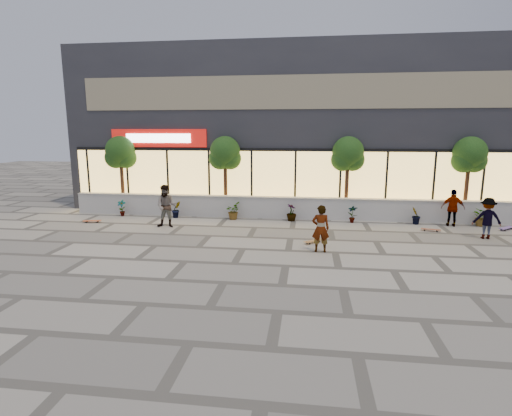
# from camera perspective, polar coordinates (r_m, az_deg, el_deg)

# --- Properties ---
(ground) EXTENTS (80.00, 80.00, 0.00)m
(ground) POSITION_cam_1_polar(r_m,az_deg,el_deg) (12.65, 4.25, -8.25)
(ground) COLOR #A7A191
(ground) RESTS_ON ground
(planter_wall) EXTENTS (22.00, 0.42, 1.04)m
(planter_wall) POSITION_cam_1_polar(r_m,az_deg,el_deg) (19.28, 5.47, 0.03)
(planter_wall) COLOR beige
(planter_wall) RESTS_ON ground
(retail_building) EXTENTS (24.00, 9.17, 8.50)m
(retail_building) POSITION_cam_1_polar(r_m,az_deg,el_deg) (24.42, 6.10, 11.08)
(retail_building) COLOR #27282D
(retail_building) RESTS_ON ground
(shrub_a) EXTENTS (0.43, 0.29, 0.81)m
(shrub_a) POSITION_cam_1_polar(r_m,az_deg,el_deg) (20.86, -18.63, -0.00)
(shrub_a) COLOR #133812
(shrub_a) RESTS_ON ground
(shrub_b) EXTENTS (0.57, 0.57, 0.81)m
(shrub_b) POSITION_cam_1_polar(r_m,az_deg,el_deg) (19.80, -11.32, -0.20)
(shrub_b) COLOR #133812
(shrub_b) RESTS_ON ground
(shrub_c) EXTENTS (0.68, 0.77, 0.81)m
(shrub_c) POSITION_cam_1_polar(r_m,az_deg,el_deg) (19.09, -3.34, -0.41)
(shrub_c) COLOR #133812
(shrub_c) RESTS_ON ground
(shrub_d) EXTENTS (0.64, 0.64, 0.81)m
(shrub_d) POSITION_cam_1_polar(r_m,az_deg,el_deg) (18.77, 5.09, -0.63)
(shrub_d) COLOR #133812
(shrub_d) RESTS_ON ground
(shrub_e) EXTENTS (0.46, 0.35, 0.81)m
(shrub_e) POSITION_cam_1_polar(r_m,az_deg,el_deg) (18.87, 13.62, -0.84)
(shrub_e) COLOR #133812
(shrub_e) RESTS_ON ground
(shrub_f) EXTENTS (0.55, 0.57, 0.81)m
(shrub_f) POSITION_cam_1_polar(r_m,az_deg,el_deg) (19.38, 21.87, -1.02)
(shrub_f) COLOR #133812
(shrub_f) RESTS_ON ground
(shrub_g) EXTENTS (0.77, 0.84, 0.81)m
(shrub_g) POSITION_cam_1_polar(r_m,az_deg,el_deg) (20.26, 29.56, -1.17)
(shrub_g) COLOR #133812
(shrub_g) RESTS_ON ground
(tree_west) EXTENTS (1.60, 1.50, 3.92)m
(tree_west) POSITION_cam_1_polar(r_m,az_deg,el_deg) (21.90, -18.79, 7.29)
(tree_west) COLOR #472819
(tree_west) RESTS_ON ground
(tree_midwest) EXTENTS (1.60, 1.50, 3.92)m
(tree_midwest) POSITION_cam_1_polar(r_m,az_deg,el_deg) (20.09, -4.44, 7.56)
(tree_midwest) COLOR #472819
(tree_midwest) RESTS_ON ground
(tree_mideast) EXTENTS (1.60, 1.50, 3.92)m
(tree_mideast) POSITION_cam_1_polar(r_m,az_deg,el_deg) (19.75, 13.00, 7.26)
(tree_mideast) COLOR #472819
(tree_mideast) RESTS_ON ground
(tree_east) EXTENTS (1.60, 1.50, 3.92)m
(tree_east) POSITION_cam_1_polar(r_m,az_deg,el_deg) (21.00, 28.20, 6.46)
(tree_east) COLOR #472819
(tree_east) RESTS_ON ground
(skater_center) EXTENTS (0.62, 0.43, 1.66)m
(skater_center) POSITION_cam_1_polar(r_m,az_deg,el_deg) (14.00, 9.21, -2.92)
(skater_center) COLOR silver
(skater_center) RESTS_ON ground
(skater_left) EXTENTS (0.95, 0.76, 1.87)m
(skater_left) POSITION_cam_1_polar(r_m,az_deg,el_deg) (17.81, -12.68, 0.25)
(skater_left) COLOR tan
(skater_left) RESTS_ON ground
(skater_right_near) EXTENTS (1.02, 0.57, 1.65)m
(skater_right_near) POSITION_cam_1_polar(r_m,az_deg,el_deg) (19.59, 26.31, 0.00)
(skater_right_near) COLOR silver
(skater_right_near) RESTS_ON ground
(skater_right_far) EXTENTS (1.11, 0.72, 1.62)m
(skater_right_far) POSITION_cam_1_polar(r_m,az_deg,el_deg) (17.98, 30.14, -1.28)
(skater_right_far) COLOR maroon
(skater_right_far) RESTS_ON ground
(skateboard_center) EXTENTS (0.73, 0.72, 0.10)m
(skateboard_center) POSITION_cam_1_polar(r_m,az_deg,el_deg) (15.24, 8.18, -4.66)
(skateboard_center) COLOR #9D6733
(skateboard_center) RESTS_ON ground
(skateboard_left) EXTENTS (0.82, 0.38, 0.10)m
(skateboard_left) POSITION_cam_1_polar(r_m,az_deg,el_deg) (19.90, -22.38, -1.71)
(skateboard_left) COLOR #AF4720
(skateboard_left) RESTS_ON ground
(skateboard_right_near) EXTENTS (0.80, 0.37, 0.09)m
(skateboard_right_near) POSITION_cam_1_polar(r_m,az_deg,el_deg) (18.37, 23.70, -2.83)
(skateboard_right_near) COLOR brown
(skateboard_right_near) RESTS_ON ground
(skateboard_right_far) EXTENTS (0.81, 0.73, 0.10)m
(skateboard_right_far) POSITION_cam_1_polar(r_m,az_deg,el_deg) (20.14, 32.17, -2.42)
(skateboard_right_far) COLOR #72549B
(skateboard_right_far) RESTS_ON ground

